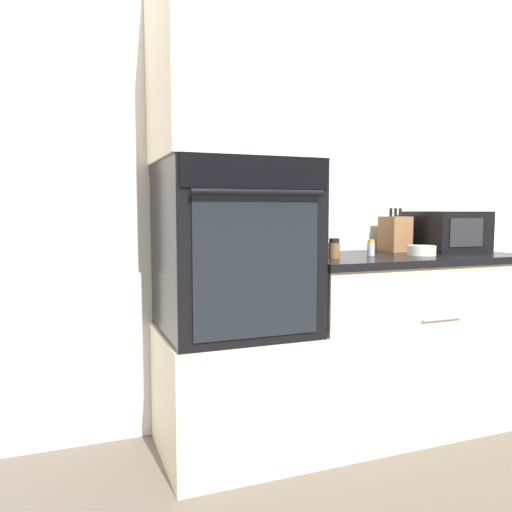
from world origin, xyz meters
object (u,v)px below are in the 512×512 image
Objects in this scene: wall_oven at (233,247)px; bowl at (422,250)px; knife_block at (395,234)px; condiment_jar_mid at (334,249)px; condiment_jar_back at (297,245)px; condiment_jar_far at (371,248)px; condiment_jar_near at (317,244)px; microwave at (445,231)px.

wall_oven is 0.97m from bowl.
condiment_jar_mid is at bearing -155.31° from knife_block.
condiment_jar_back reaches higher than bowl.
condiment_jar_far is at bearing -28.33° from condiment_jar_back.
wall_oven is 0.60m from condiment_jar_near.
bowl is 0.53m from condiment_jar_near.
wall_oven is at bearing -170.28° from knife_block.
microwave is 1.54× the size of knife_block.
microwave is 0.82m from condiment_jar_mid.
knife_block reaches higher than condiment_jar_back.
condiment_jar_back is (0.39, 0.17, -0.01)m from wall_oven.
microwave is at bearing -12.88° from knife_block.
wall_oven is 3.19× the size of knife_block.
condiment_jar_mid is (-0.51, -0.24, -0.05)m from knife_block.
knife_block reaches higher than condiment_jar_mid.
condiment_jar_back is at bearing 175.77° from microwave.
wall_oven is at bearing 171.86° from condiment_jar_mid.
bowl is at bearing -95.07° from knife_block.
condiment_jar_near and condiment_jar_back have the same top height.
wall_oven is 0.72m from condiment_jar_far.
condiment_jar_far is at bearing 14.27° from condiment_jar_mid.
knife_block reaches higher than bowl.
condiment_jar_mid is (-0.49, 0.01, 0.02)m from bowl.
microwave is (1.27, 0.10, 0.05)m from wall_oven.
microwave is 0.88m from condiment_jar_back.
microwave reaches higher than bowl.
microwave is at bearing 31.03° from bowl.
condiment_jar_near reaches higher than condiment_jar_far.
condiment_jar_near is 1.02× the size of condiment_jar_mid.
knife_block is 2.53× the size of condiment_jar_mid.
condiment_jar_back is at bearing -153.58° from condiment_jar_near.
condiment_jar_far is at bearing 163.42° from bowl.
wall_oven is at bearing 179.55° from condiment_jar_far.
bowl is 1.43× the size of condiment_jar_back.
condiment_jar_mid reaches higher than bowl.
condiment_jar_near is 0.32m from condiment_jar_mid.
microwave is at bearing -11.14° from condiment_jar_near.
condiment_jar_far is 0.37m from condiment_jar_back.
microwave is at bearing 12.15° from condiment_jar_mid.
condiment_jar_near is 0.99× the size of condiment_jar_back.
condiment_jar_far is (-0.27, -0.17, -0.06)m from knife_block.
condiment_jar_mid is 0.97× the size of condiment_jar_back.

